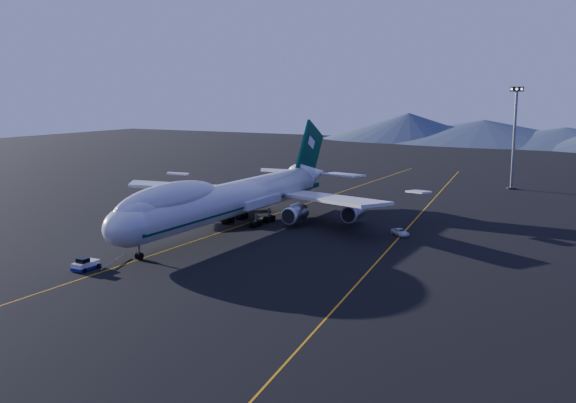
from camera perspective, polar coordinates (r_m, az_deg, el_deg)
The scene contains 7 objects.
ground at distance 122.56m, azimuth -4.86°, elevation -2.36°, with size 500.00×500.00×0.00m, color black.
taxiway_line_main at distance 122.56m, azimuth -4.86°, elevation -2.35°, with size 0.25×220.00×0.01m, color orange.
taxiway_line_side at distance 118.57m, azimuth 10.10°, elevation -2.88°, with size 0.25×200.00×0.01m, color orange.
boeing_747 at distance 121.51m, azimuth -4.89°, elevation 0.33°, with size 59.62×72.43×19.37m.
pushback_tug at distance 98.38m, azimuth -17.51°, elevation -5.46°, with size 2.45×4.17×1.79m.
service_van at distance 117.49m, azimuth 9.95°, elevation -2.69°, with size 2.01×4.36×1.21m, color silver.
floodlight_mast at distance 179.97m, azimuth 19.46°, elevation 5.36°, with size 3.33×2.50×26.93m.
Camera 1 is at (66.02, -100.06, 25.52)m, focal length 40.00 mm.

